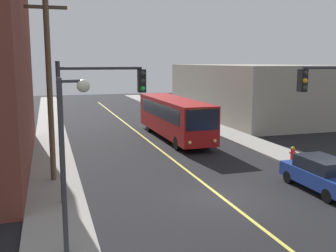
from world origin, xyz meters
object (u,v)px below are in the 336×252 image
at_px(utility_pole_near, 49,71).
at_px(fire_hydrant, 293,153).
at_px(city_bus, 174,116).
at_px(parked_car_blue, 322,174).
at_px(traffic_signal_left_corner, 97,105).
at_px(street_lamp_left, 69,141).

xyz_separation_m(utility_pole_near, fire_hydrant, (14.13, -0.08, -5.10)).
bearing_deg(city_bus, utility_pole_near, -135.47).
bearing_deg(parked_car_blue, traffic_signal_left_corner, 171.52).
distance_m(parked_car_blue, utility_pole_near, 14.14).
bearing_deg(parked_car_blue, street_lamp_left, -165.30).
distance_m(city_bus, traffic_signal_left_corner, 15.25).
relative_size(parked_car_blue, street_lamp_left, 0.80).
height_order(utility_pole_near, fire_hydrant, utility_pole_near).
height_order(city_bus, parked_car_blue, city_bus).
bearing_deg(street_lamp_left, city_bus, 62.86).
relative_size(parked_car_blue, utility_pole_near, 0.44).
relative_size(utility_pole_near, street_lamp_left, 1.83).
xyz_separation_m(utility_pole_near, traffic_signal_left_corner, (1.87, -3.64, -1.38)).
height_order(parked_car_blue, fire_hydrant, parked_car_blue).
bearing_deg(parked_car_blue, city_bus, 100.70).
relative_size(city_bus, utility_pole_near, 1.21).
relative_size(city_bus, traffic_signal_left_corner, 2.03).
bearing_deg(traffic_signal_left_corner, city_bus, 59.60).
bearing_deg(street_lamp_left, parked_car_blue, 14.70).
bearing_deg(street_lamp_left, traffic_signal_left_corner, 73.01).
bearing_deg(city_bus, fire_hydrant, -63.72).
height_order(city_bus, street_lamp_left, street_lamp_left).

